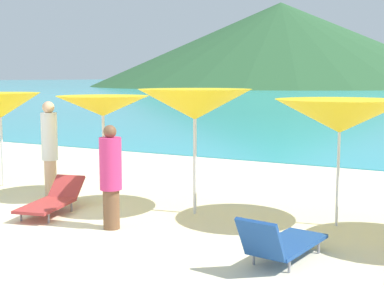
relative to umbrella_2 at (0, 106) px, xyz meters
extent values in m
cube|color=beige|center=(2.58, 7.22, -1.93)|extent=(50.00, 100.00, 0.30)
cone|color=#2D5B33|center=(-37.43, 130.09, 9.18)|extent=(100.38, 100.38, 21.92)
cylinder|color=silver|center=(0.00, 0.00, -0.82)|extent=(0.05, 0.05, 1.92)
cone|color=yellow|center=(0.00, 0.00, 0.00)|extent=(1.76, 1.76, 0.55)
sphere|color=silver|center=(0.00, 0.00, 0.17)|extent=(0.07, 0.07, 0.07)
cylinder|color=silver|center=(2.79, -0.02, -0.81)|extent=(0.06, 0.06, 1.94)
cone|color=yellow|center=(2.79, -0.02, 0.06)|extent=(1.96, 1.96, 0.40)
sphere|color=silver|center=(2.79, -0.02, 0.19)|extent=(0.07, 0.07, 0.07)
cylinder|color=silver|center=(4.87, -0.15, -0.75)|extent=(0.06, 0.06, 2.06)
cone|color=yellow|center=(4.87, -0.15, 0.15)|extent=(2.02, 2.02, 0.53)
sphere|color=silver|center=(4.87, -0.15, 0.31)|extent=(0.07, 0.07, 0.07)
cylinder|color=silver|center=(7.27, 0.21, -0.82)|extent=(0.04, 0.04, 1.92)
cone|color=yellow|center=(7.27, 0.21, 0.00)|extent=(2.22, 2.22, 0.53)
sphere|color=silver|center=(7.27, 0.21, 0.17)|extent=(0.07, 0.07, 0.07)
cube|color=#A53333|center=(2.70, -1.56, -1.59)|extent=(0.85, 1.26, 0.05)
cube|color=#A53333|center=(2.52, -0.81, -1.41)|extent=(0.66, 0.54, 0.39)
cylinder|color=gray|center=(2.53, -1.97, -1.70)|extent=(0.04, 0.04, 0.17)
cylinder|color=gray|center=(3.03, -1.85, -1.70)|extent=(0.04, 0.04, 0.17)
cylinder|color=gray|center=(2.34, -1.18, -1.70)|extent=(0.04, 0.04, 0.17)
cylinder|color=gray|center=(2.85, -1.07, -1.70)|extent=(0.04, 0.04, 0.17)
cube|color=#1E478C|center=(7.07, -1.66, -1.58)|extent=(0.77, 1.37, 0.05)
cube|color=#1E478C|center=(6.95, -2.44, -1.33)|extent=(0.60, 0.39, 0.53)
cylinder|color=gray|center=(7.37, -1.29, -1.70)|extent=(0.04, 0.04, 0.17)
cylinder|color=gray|center=(6.88, -1.21, -1.70)|extent=(0.04, 0.04, 0.17)
cylinder|color=gray|center=(7.24, -2.18, -1.70)|extent=(0.04, 0.04, 0.17)
cylinder|color=gray|center=(6.75, -2.11, -1.70)|extent=(0.04, 0.04, 0.17)
cylinder|color=brown|center=(4.14, -1.62, -1.47)|extent=(0.26, 0.26, 0.64)
cylinder|color=#D83372|center=(4.14, -1.62, -0.73)|extent=(0.35, 0.35, 0.83)
sphere|color=brown|center=(4.14, -1.62, -0.23)|extent=(0.21, 0.21, 0.21)
cylinder|color=#DBAA84|center=(1.62, -0.25, -1.41)|extent=(0.24, 0.24, 0.74)
cylinder|color=white|center=(1.62, -0.25, -0.57)|extent=(0.32, 0.32, 0.96)
sphere|color=#DBAA84|center=(1.62, -0.25, 0.02)|extent=(0.24, 0.24, 0.24)
camera|label=1|loc=(9.14, -8.36, 0.62)|focal=50.05mm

